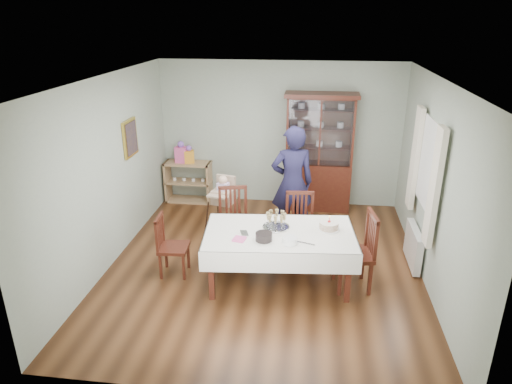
% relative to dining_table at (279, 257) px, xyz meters
% --- Properties ---
extents(floor, '(5.00, 5.00, 0.00)m').
position_rel_dining_table_xyz_m(floor, '(-0.25, 0.41, -0.38)').
color(floor, '#593319').
rests_on(floor, ground).
extents(room_shell, '(5.00, 5.00, 5.00)m').
position_rel_dining_table_xyz_m(room_shell, '(-0.25, 0.94, 1.32)').
color(room_shell, '#9EAA99').
rests_on(room_shell, floor).
extents(dining_table, '(2.10, 1.33, 0.76)m').
position_rel_dining_table_xyz_m(dining_table, '(0.00, 0.00, 0.00)').
color(dining_table, '#461F11').
rests_on(dining_table, floor).
extents(china_cabinet, '(1.30, 0.48, 2.18)m').
position_rel_dining_table_xyz_m(china_cabinet, '(0.50, 2.67, 0.74)').
color(china_cabinet, '#461F11').
rests_on(china_cabinet, floor).
extents(sideboard, '(0.90, 0.38, 0.80)m').
position_rel_dining_table_xyz_m(sideboard, '(-2.00, 2.69, 0.02)').
color(sideboard, tan).
rests_on(sideboard, floor).
extents(picture_frame, '(0.04, 0.48, 0.58)m').
position_rel_dining_table_xyz_m(picture_frame, '(-2.47, 1.21, 1.27)').
color(picture_frame, gold).
rests_on(picture_frame, room_shell).
extents(window, '(0.04, 1.02, 1.22)m').
position_rel_dining_table_xyz_m(window, '(1.97, 0.71, 1.17)').
color(window, white).
rests_on(window, room_shell).
extents(curtain_left, '(0.07, 0.30, 1.55)m').
position_rel_dining_table_xyz_m(curtain_left, '(1.91, 0.09, 1.07)').
color(curtain_left, silver).
rests_on(curtain_left, room_shell).
extents(curtain_right, '(0.07, 0.30, 1.55)m').
position_rel_dining_table_xyz_m(curtain_right, '(1.91, 1.33, 1.07)').
color(curtain_right, silver).
rests_on(curtain_right, room_shell).
extents(radiator, '(0.10, 0.80, 0.55)m').
position_rel_dining_table_xyz_m(radiator, '(1.91, 0.71, -0.08)').
color(radiator, white).
rests_on(radiator, floor).
extents(chair_far_left, '(0.56, 0.56, 1.02)m').
position_rel_dining_table_xyz_m(chair_far_left, '(-0.75, 0.75, -0.08)').
color(chair_far_left, '#461F11').
rests_on(chair_far_left, floor).
extents(chair_far_right, '(0.49, 0.49, 0.99)m').
position_rel_dining_table_xyz_m(chair_far_right, '(0.25, 0.76, -0.09)').
color(chair_far_right, '#461F11').
rests_on(chair_far_right, floor).
extents(chair_end_left, '(0.42, 0.42, 0.89)m').
position_rel_dining_table_xyz_m(chair_end_left, '(-1.50, 0.03, -0.12)').
color(chair_end_left, '#461F11').
rests_on(chair_end_left, floor).
extents(chair_end_right, '(0.55, 0.55, 1.08)m').
position_rel_dining_table_xyz_m(chair_end_right, '(1.00, -0.00, -0.06)').
color(chair_end_right, '#461F11').
rests_on(chair_end_right, floor).
extents(woman, '(0.77, 0.60, 1.88)m').
position_rel_dining_table_xyz_m(woman, '(0.09, 1.42, 0.55)').
color(woman, black).
rests_on(woman, floor).
extents(high_chair, '(0.54, 0.54, 1.01)m').
position_rel_dining_table_xyz_m(high_chair, '(-1.05, 1.42, 0.01)').
color(high_chair, black).
rests_on(high_chair, floor).
extents(champagne_tray, '(0.37, 0.37, 0.22)m').
position_rel_dining_table_xyz_m(champagne_tray, '(-0.06, 0.13, 0.44)').
color(champagne_tray, silver).
rests_on(champagne_tray, dining_table).
extents(birthday_cake, '(0.30, 0.30, 0.20)m').
position_rel_dining_table_xyz_m(birthday_cake, '(0.65, 0.16, 0.43)').
color(birthday_cake, white).
rests_on(birthday_cake, dining_table).
extents(plate_stack_dark, '(0.26, 0.26, 0.10)m').
position_rel_dining_table_xyz_m(plate_stack_dark, '(-0.18, -0.26, 0.43)').
color(plate_stack_dark, black).
rests_on(plate_stack_dark, dining_table).
extents(plate_stack_white, '(0.21, 0.21, 0.08)m').
position_rel_dining_table_xyz_m(plate_stack_white, '(0.15, -0.30, 0.42)').
color(plate_stack_white, white).
rests_on(plate_stack_white, dining_table).
extents(napkin_stack, '(0.18, 0.18, 0.02)m').
position_rel_dining_table_xyz_m(napkin_stack, '(-0.50, -0.29, 0.39)').
color(napkin_stack, '#E55498').
rests_on(napkin_stack, dining_table).
extents(cutlery, '(0.16, 0.20, 0.01)m').
position_rel_dining_table_xyz_m(cutlery, '(-0.50, -0.10, 0.38)').
color(cutlery, silver).
rests_on(cutlery, dining_table).
extents(cake_knife, '(0.28, 0.11, 0.01)m').
position_rel_dining_table_xyz_m(cake_knife, '(0.33, -0.27, 0.38)').
color(cake_knife, silver).
rests_on(cake_knife, dining_table).
extents(gift_bag_pink, '(0.23, 0.16, 0.42)m').
position_rel_dining_table_xyz_m(gift_bag_pink, '(-2.10, 2.67, 0.60)').
color(gift_bag_pink, '#E55498').
rests_on(gift_bag_pink, sideboard).
extents(gift_bag_orange, '(0.21, 0.18, 0.34)m').
position_rel_dining_table_xyz_m(gift_bag_orange, '(-1.95, 2.67, 0.57)').
color(gift_bag_orange, orange).
rests_on(gift_bag_orange, sideboard).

